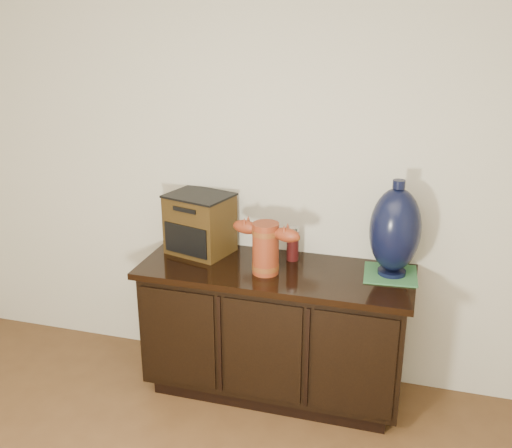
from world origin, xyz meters
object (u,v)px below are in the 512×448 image
(terracotta_vessel, at_px, (266,245))
(spray_can, at_px, (293,244))
(sideboard, at_px, (275,330))
(tv_radio, at_px, (200,224))
(lamp_base, at_px, (395,230))

(terracotta_vessel, height_order, spray_can, terracotta_vessel)
(terracotta_vessel, relative_size, spray_can, 2.03)
(sideboard, distance_m, terracotta_vessel, 0.53)
(spray_can, bearing_deg, sideboard, -111.67)
(tv_radio, bearing_deg, terracotta_vessel, -6.96)
(terracotta_vessel, xyz_separation_m, lamp_base, (0.64, 0.15, 0.09))
(lamp_base, bearing_deg, terracotta_vessel, -166.37)
(lamp_base, bearing_deg, tv_radio, 178.72)
(tv_radio, bearing_deg, lamp_base, 14.22)
(tv_radio, height_order, spray_can, tv_radio)
(terracotta_vessel, height_order, lamp_base, lamp_base)
(terracotta_vessel, xyz_separation_m, tv_radio, (-0.43, 0.18, 0.01))
(terracotta_vessel, relative_size, lamp_base, 0.78)
(sideboard, xyz_separation_m, lamp_base, (0.60, 0.09, 0.62))
(terracotta_vessel, distance_m, lamp_base, 0.66)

